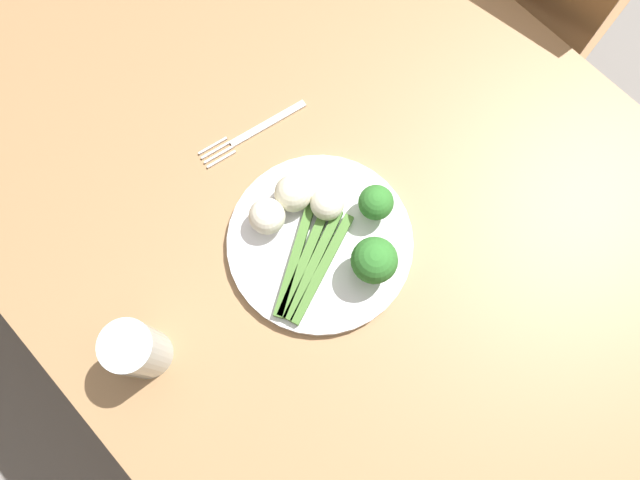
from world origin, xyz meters
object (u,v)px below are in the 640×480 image
object	(u,v)px
cauliflower_mid	(327,204)
asparagus_bundle	(309,263)
plate	(320,243)
dining_table	(340,232)
water_glass	(137,350)
cauliflower_near_center	(293,193)
fork	(252,132)
chair	(491,10)
broccoli_back_right	(374,261)
cauliflower_edge	(267,216)
broccoli_right	(376,203)

from	to	relation	value
cauliflower_mid	asparagus_bundle	bearing A→B (deg)	119.73
plate	dining_table	bearing A→B (deg)	-74.99
dining_table	asparagus_bundle	xyz separation A→B (m)	(-0.03, 0.09, 0.12)
water_glass	cauliflower_near_center	bearing A→B (deg)	-85.02
fork	dining_table	bearing A→B (deg)	104.98
cauliflower_near_center	fork	xyz separation A→B (m)	(0.12, -0.03, -0.04)
chair	asparagus_bundle	world-z (taller)	chair
cauliflower_near_center	fork	world-z (taller)	cauliflower_near_center
dining_table	chair	distance (m)	0.59
broccoli_back_right	cauliflower_near_center	xyz separation A→B (m)	(0.14, 0.01, -0.02)
cauliflower_mid	chair	bearing A→B (deg)	-76.23
plate	cauliflower_edge	size ratio (longest dim) A/B	5.13
asparagus_bundle	cauliflower_near_center	xyz separation A→B (m)	(0.08, -0.04, 0.02)
plate	cauliflower_near_center	distance (m)	0.07
plate	fork	xyz separation A→B (m)	(0.18, -0.04, -0.01)
plate	broccoli_right	distance (m)	0.09
dining_table	cauliflower_edge	bearing A→B (deg)	59.40
chair	fork	xyz separation A→B (m)	(0.02, 0.57, 0.24)
plate	broccoli_back_right	size ratio (longest dim) A/B	3.41
fork	cauliflower_mid	bearing A→B (deg)	98.90
dining_table	water_glass	size ratio (longest dim) A/B	14.41
plate	cauliflower_edge	distance (m)	0.08
water_glass	chair	bearing A→B (deg)	-81.83
asparagus_bundle	plate	bearing A→B (deg)	-1.45
broccoli_back_right	cauliflower_near_center	distance (m)	0.14
broccoli_right	cauliflower_near_center	bearing A→B (deg)	38.71
broccoli_back_right	broccoli_right	bearing A→B (deg)	-46.48
plate	water_glass	xyz separation A→B (m)	(0.04, 0.26, 0.04)
cauliflower_mid	fork	bearing A→B (deg)	-1.58
cauliflower_mid	water_glass	world-z (taller)	water_glass
cauliflower_edge	cauliflower_near_center	distance (m)	0.05
cauliflower_mid	cauliflower_near_center	world-z (taller)	cauliflower_near_center
chair	asparagus_bundle	size ratio (longest dim) A/B	5.36
cauliflower_edge	water_glass	distance (m)	0.23
plate	chair	bearing A→B (deg)	-74.75
chair	asparagus_bundle	xyz separation A→B (m)	(-0.18, 0.64, 0.26)
broccoli_right	broccoli_back_right	bearing A→B (deg)	133.52
plate	cauliflower_edge	bearing A→B (deg)	25.90
chair	cauliflower_near_center	xyz separation A→B (m)	(-0.10, 0.60, 0.27)
plate	asparagus_bundle	world-z (taller)	asparagus_bundle
cauliflower_edge	fork	bearing A→B (deg)	-31.78
chair	fork	distance (m)	0.62
cauliflower_edge	broccoli_back_right	bearing A→B (deg)	-158.00
broccoli_back_right	water_glass	world-z (taller)	water_glass
dining_table	asparagus_bundle	bearing A→B (deg)	107.83
chair	plate	xyz separation A→B (m)	(-0.17, 0.61, 0.24)
chair	cauliflower_edge	size ratio (longest dim) A/B	18.30
chair	broccoli_right	size ratio (longest dim) A/B	15.54
fork	plate	bearing A→B (deg)	87.84
dining_table	cauliflower_edge	xyz separation A→B (m)	(0.05, 0.09, 0.14)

